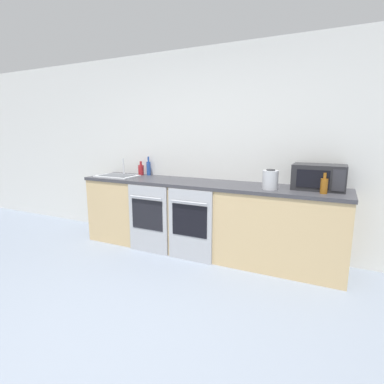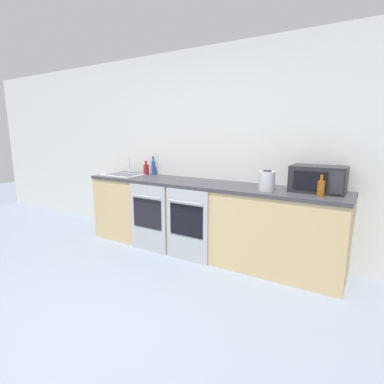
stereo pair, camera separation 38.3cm
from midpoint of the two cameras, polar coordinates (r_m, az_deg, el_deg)
The scene contains 11 objects.
ground_plane at distance 2.57m, azimuth -23.67°, elevation -26.11°, with size 16.00×16.00×0.00m, color gray.
wall_back at distance 4.00m, azimuth 1.56°, elevation 7.97°, with size 10.00×0.06×2.60m.
counter_back at distance 3.83m, azimuth -0.63°, elevation -4.94°, with size 3.36×0.65×0.92m.
oven_left at distance 3.89m, azimuth -11.22°, elevation -5.14°, with size 0.57×0.06×0.87m.
oven_right at distance 3.57m, azimuth -3.50°, elevation -6.41°, with size 0.57×0.06×0.87m.
microwave at distance 3.43m, azimuth 20.13°, elevation 2.66°, with size 0.54×0.34×0.27m.
bottle_red at distance 4.48m, azimuth -12.14°, elevation 4.17°, with size 0.08×0.08×0.20m.
bottle_blue at distance 4.44m, azimuth -10.73°, elevation 4.52°, with size 0.06×0.06×0.27m.
bottle_amber at distance 3.22m, azimuth 20.81°, elevation 1.13°, with size 0.07×0.07×0.21m.
kettle at distance 3.32m, azimuth 11.53°, elevation 2.29°, with size 0.17×0.17×0.22m.
sink at distance 4.42m, azimuth -16.46°, elevation 3.01°, with size 0.55×0.38×0.24m.
Camera 1 is at (1.48, -1.36, 1.52)m, focal length 28.00 mm.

